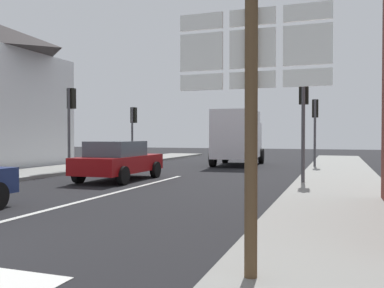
# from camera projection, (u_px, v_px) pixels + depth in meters

# --- Properties ---
(ground_plane) EXTENTS (80.00, 80.00, 0.00)m
(ground_plane) POSITION_uv_depth(u_px,v_px,m) (160.00, 181.00, 15.32)
(ground_plane) COLOR black
(sidewalk_right) EXTENTS (2.88, 44.00, 0.14)m
(sidewalk_right) POSITION_uv_depth(u_px,v_px,m) (340.00, 195.00, 11.39)
(sidewalk_right) COLOR gray
(sidewalk_right) RESTS_ON ground
(lane_centre_stripe) EXTENTS (0.16, 12.00, 0.01)m
(lane_centre_stripe) POSITION_uv_depth(u_px,v_px,m) (102.00, 196.00, 11.54)
(lane_centre_stripe) COLOR silver
(lane_centre_stripe) RESTS_ON ground
(sedan_far) EXTENTS (1.99, 4.21, 1.47)m
(sedan_far) POSITION_uv_depth(u_px,v_px,m) (119.00, 160.00, 15.64)
(sedan_far) COLOR maroon
(sedan_far) RESTS_ON ground
(delivery_truck) EXTENTS (2.73, 5.12, 3.05)m
(delivery_truck) POSITION_uv_depth(u_px,v_px,m) (238.00, 136.00, 23.57)
(delivery_truck) COLOR silver
(delivery_truck) RESTS_ON ground
(route_sign_post) EXTENTS (1.66, 0.14, 3.20)m
(route_sign_post) POSITION_uv_depth(u_px,v_px,m) (252.00, 105.00, 4.52)
(route_sign_post) COLOR brown
(route_sign_post) RESTS_ON ground
(traffic_light_far_left) EXTENTS (0.30, 0.49, 3.32)m
(traffic_light_far_left) POSITION_uv_depth(u_px,v_px,m) (133.00, 122.00, 24.28)
(traffic_light_far_left) COLOR #47474C
(traffic_light_far_left) RESTS_ON ground
(traffic_light_near_right) EXTENTS (0.30, 0.49, 3.62)m
(traffic_light_near_right) POSITION_uv_depth(u_px,v_px,m) (304.00, 105.00, 13.88)
(traffic_light_near_right) COLOR #47474C
(traffic_light_near_right) RESTS_ON ground
(traffic_light_near_left) EXTENTS (0.30, 0.49, 3.78)m
(traffic_light_near_left) POSITION_uv_depth(u_px,v_px,m) (71.00, 110.00, 18.58)
(traffic_light_near_left) COLOR #47474C
(traffic_light_near_left) RESTS_ON ground
(traffic_light_far_right) EXTENTS (0.30, 0.49, 3.49)m
(traffic_light_far_right) POSITION_uv_depth(u_px,v_px,m) (315.00, 118.00, 21.00)
(traffic_light_far_right) COLOR #47474C
(traffic_light_far_right) RESTS_ON ground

